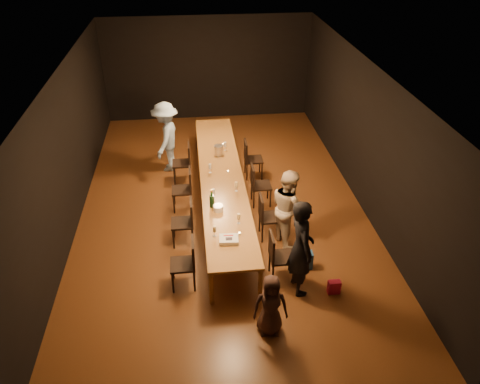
{
  "coord_description": "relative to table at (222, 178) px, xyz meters",
  "views": [
    {
      "loc": [
        -0.56,
        -8.5,
        5.64
      ],
      "look_at": [
        0.27,
        -1.09,
        1.0
      ],
      "focal_mm": 35.0,
      "sensor_mm": 36.0,
      "label": 1
    }
  ],
  "objects": [
    {
      "name": "gift_bag_red",
      "position": [
        1.66,
        -2.88,
        -0.58
      ],
      "size": [
        0.21,
        0.12,
        0.25
      ],
      "primitive_type": "cube",
      "rotation": [
        0.0,
        0.0,
        0.01
      ],
      "color": "#E02152",
      "rests_on": "ground"
    },
    {
      "name": "tealight_near",
      "position": [
        0.15,
        -2.06,
        0.06
      ],
      "size": [
        0.05,
        0.05,
        0.03
      ],
      "primitive_type": "cylinder",
      "color": "#B2B7B2",
      "rests_on": "table"
    },
    {
      "name": "ground",
      "position": [
        0.0,
        0.0,
        -0.7
      ],
      "size": [
        10.0,
        10.0,
        0.0
      ],
      "primitive_type": "plane",
      "color": "#482512",
      "rests_on": "ground"
    },
    {
      "name": "tealight_far",
      "position": [
        0.15,
        1.46,
        0.06
      ],
      "size": [
        0.05,
        0.05,
        0.03
      ],
      "primitive_type": "cylinder",
      "color": "#B2B7B2",
      "rests_on": "table"
    },
    {
      "name": "table",
      "position": [
        0.0,
        0.0,
        0.0
      ],
      "size": [
        0.9,
        6.0,
        0.75
      ],
      "color": "brown",
      "rests_on": "ground"
    },
    {
      "name": "child",
      "position": [
        0.45,
        -3.57,
        -0.17
      ],
      "size": [
        0.55,
        0.38,
        1.07
      ],
      "primitive_type": "imported",
      "rotation": [
        0.0,
        0.0,
        -0.07
      ],
      "color": "#3F2823",
      "rests_on": "ground"
    },
    {
      "name": "wineglass_3",
      "position": [
        0.24,
        -0.65,
        0.15
      ],
      "size": [
        0.06,
        0.06,
        0.21
      ],
      "primitive_type": null,
      "color": "beige",
      "rests_on": "table"
    },
    {
      "name": "birthday_cake",
      "position": [
        -0.05,
        -2.24,
        0.09
      ],
      "size": [
        0.34,
        0.28,
        0.08
      ],
      "rotation": [
        0.0,
        0.0,
        -0.07
      ],
      "color": "white",
      "rests_on": "table"
    },
    {
      "name": "wineglass_1",
      "position": [
        0.17,
        -1.74,
        0.15
      ],
      "size": [
        0.06,
        0.06,
        0.21
      ],
      "primitive_type": null,
      "color": "beige",
      "rests_on": "table"
    },
    {
      "name": "wineglass_0",
      "position": [
        -0.28,
        -2.07,
        0.15
      ],
      "size": [
        0.06,
        0.06,
        0.21
      ],
      "primitive_type": null,
      "color": "beige",
      "rests_on": "table"
    },
    {
      "name": "chair_left_0",
      "position": [
        -0.85,
        -2.4,
        -0.24
      ],
      "size": [
        0.42,
        0.42,
        0.93
      ],
      "primitive_type": null,
      "rotation": [
        0.0,
        0.0,
        1.57
      ],
      "color": "black",
      "rests_on": "ground"
    },
    {
      "name": "chair_right_1",
      "position": [
        0.85,
        -1.2,
        -0.24
      ],
      "size": [
        0.42,
        0.42,
        0.93
      ],
      "primitive_type": null,
      "rotation": [
        0.0,
        0.0,
        -1.57
      ],
      "color": "black",
      "rests_on": "ground"
    },
    {
      "name": "tealight_mid",
      "position": [
        0.15,
        0.13,
        0.06
      ],
      "size": [
        0.05,
        0.05,
        0.03
      ],
      "primitive_type": "cylinder",
      "color": "#B2B7B2",
      "rests_on": "table"
    },
    {
      "name": "chair_left_3",
      "position": [
        -0.85,
        1.2,
        -0.24
      ],
      "size": [
        0.42,
        0.42,
        0.93
      ],
      "primitive_type": null,
      "rotation": [
        0.0,
        0.0,
        1.57
      ],
      "color": "black",
      "rests_on": "ground"
    },
    {
      "name": "chair_left_2",
      "position": [
        -0.85,
        0.0,
        -0.24
      ],
      "size": [
        0.42,
        0.42,
        0.93
      ],
      "primitive_type": null,
      "rotation": [
        0.0,
        0.0,
        1.57
      ],
      "color": "black",
      "rests_on": "ground"
    },
    {
      "name": "wineglass_5",
      "position": [
        0.18,
        1.17,
        0.15
      ],
      "size": [
        0.06,
        0.06,
        0.21
      ],
      "primitive_type": null,
      "color": "silver",
      "rests_on": "table"
    },
    {
      "name": "chair_right_2",
      "position": [
        0.85,
        0.0,
        -0.24
      ],
      "size": [
        0.42,
        0.42,
        0.93
      ],
      "primitive_type": null,
      "rotation": [
        0.0,
        0.0,
        -1.57
      ],
      "color": "black",
      "rests_on": "ground"
    },
    {
      "name": "wineglass_4",
      "position": [
        -0.23,
        0.15,
        0.15
      ],
      "size": [
        0.06,
        0.06,
        0.21
      ],
      "primitive_type": null,
      "color": "silver",
      "rests_on": "table"
    },
    {
      "name": "woman_tan",
      "position": [
        1.15,
        -1.37,
        0.08
      ],
      "size": [
        0.76,
        0.88,
        1.55
      ],
      "primitive_type": "imported",
      "rotation": [
        0.0,
        0.0,
        1.83
      ],
      "color": "beige",
      "rests_on": "ground"
    },
    {
      "name": "chair_right_0",
      "position": [
        0.85,
        -2.4,
        -0.24
      ],
      "size": [
        0.42,
        0.42,
        0.93
      ],
      "primitive_type": null,
      "rotation": [
        0.0,
        0.0,
        -1.57
      ],
      "color": "black",
      "rests_on": "ground"
    },
    {
      "name": "champagne_bottle",
      "position": [
        -0.27,
        -1.15,
        0.23
      ],
      "size": [
        0.11,
        0.11,
        0.37
      ],
      "primitive_type": null,
      "rotation": [
        0.0,
        0.0,
        0.28
      ],
      "color": "black",
      "rests_on": "table"
    },
    {
      "name": "gift_bag_blue",
      "position": [
        1.32,
        -2.19,
        -0.54
      ],
      "size": [
        0.27,
        0.18,
        0.33
      ],
      "primitive_type": "cube",
      "rotation": [
        0.0,
        0.0,
        -0.03
      ],
      "color": "#2557A2",
      "rests_on": "ground"
    },
    {
      "name": "plate_stack",
      "position": [
        -0.16,
        -1.29,
        0.1
      ],
      "size": [
        0.2,
        0.2,
        0.11
      ],
      "primitive_type": "cylinder",
      "rotation": [
        0.0,
        0.0,
        -0.05
      ],
      "color": "white",
      "rests_on": "table"
    },
    {
      "name": "chair_left_1",
      "position": [
        -0.85,
        -1.2,
        -0.24
      ],
      "size": [
        0.42,
        0.42,
        0.93
      ],
      "primitive_type": null,
      "rotation": [
        0.0,
        0.0,
        1.57
      ],
      "color": "black",
      "rests_on": "ground"
    },
    {
      "name": "man_blue",
      "position": [
        -1.19,
        1.8,
        0.16
      ],
      "size": [
        0.89,
        1.23,
        1.72
      ],
      "primitive_type": "imported",
      "rotation": [
        0.0,
        0.0,
        -1.82
      ],
      "color": "#9BC0F0",
      "rests_on": "ground"
    },
    {
      "name": "ice_bucket",
      "position": [
        0.01,
        0.96,
        0.16
      ],
      "size": [
        0.21,
        0.21,
        0.23
      ],
      "primitive_type": "cylinder",
      "rotation": [
        0.0,
        0.0,
        0.0
      ],
      "color": "#BCBBC0",
      "rests_on": "table"
    },
    {
      "name": "room_shell",
      "position": [
        0.0,
        0.0,
        1.38
      ],
      "size": [
        6.04,
        10.04,
        3.02
      ],
      "color": "black",
      "rests_on": "ground"
    },
    {
      "name": "wineglass_2",
      "position": [
        -0.22,
        -0.86,
        0.15
      ],
      "size": [
        0.06,
        0.06,
        0.21
      ],
      "primitive_type": null,
      "color": "silver",
      "rests_on": "table"
    },
    {
      "name": "chair_right_3",
      "position": [
        0.85,
        1.2,
        -0.24
      ],
      "size": [
        0.42,
        0.42,
        0.93
      ],
      "primitive_type": null,
      "rotation": [
        0.0,
        0.0,
        -1.57
      ],
      "color": "black",
      "rests_on": "ground"
    },
    {
      "name": "woman_birthday",
      "position": [
        1.08,
        -2.7,
        0.18
      ],
      "size": [
        0.49,
        0.68,
        1.76
      ],
      "primitive_type": "imported",
      "rotation": [
        0.0,
        0.0,
        1.68
      ],
      "color": "black",
      "rests_on": "ground"
    }
  ]
}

